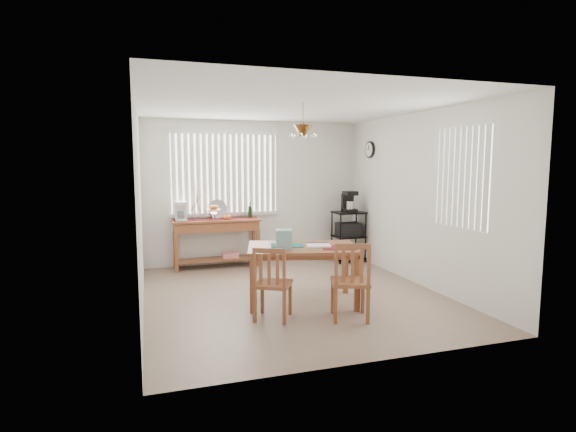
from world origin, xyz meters
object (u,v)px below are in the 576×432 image
object	(u,v)px
cart_items	(349,202)
dining_table	(303,253)
sideboard	(217,231)
wire_cart	(349,231)
chair_right	(350,282)
chair_left	(272,284)

from	to	relation	value
cart_items	dining_table	bearing A→B (deg)	-127.94
sideboard	wire_cart	xyz separation A→B (m)	(2.43, -0.24, -0.08)
dining_table	chair_right	size ratio (longest dim) A/B	1.70
wire_cart	chair_left	world-z (taller)	wire_cart
wire_cart	dining_table	xyz separation A→B (m)	(-1.67, -2.13, 0.11)
dining_table	chair_right	world-z (taller)	chair_right
cart_items	dining_table	xyz separation A→B (m)	(-1.67, -2.14, -0.44)
sideboard	chair_right	world-z (taller)	chair_right
cart_items	dining_table	size ratio (longest dim) A/B	0.24
chair_left	chair_right	size ratio (longest dim) A/B	0.94
dining_table	wire_cart	bearing A→B (deg)	51.93
chair_left	chair_right	distance (m)	0.92
sideboard	chair_left	bearing A→B (deg)	-86.07
sideboard	chair_right	size ratio (longest dim) A/B	1.62
wire_cart	dining_table	world-z (taller)	wire_cart
cart_items	chair_right	distance (m)	3.30
dining_table	chair_left	distance (m)	0.80
wire_cart	chair_right	world-z (taller)	same
chair_left	cart_items	bearing A→B (deg)	50.00
chair_right	wire_cart	bearing A→B (deg)	65.15
wire_cart	cart_items	distance (m)	0.55
sideboard	wire_cart	distance (m)	2.44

